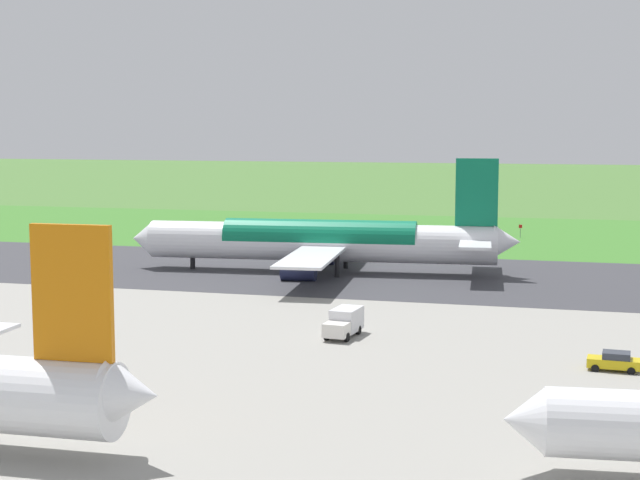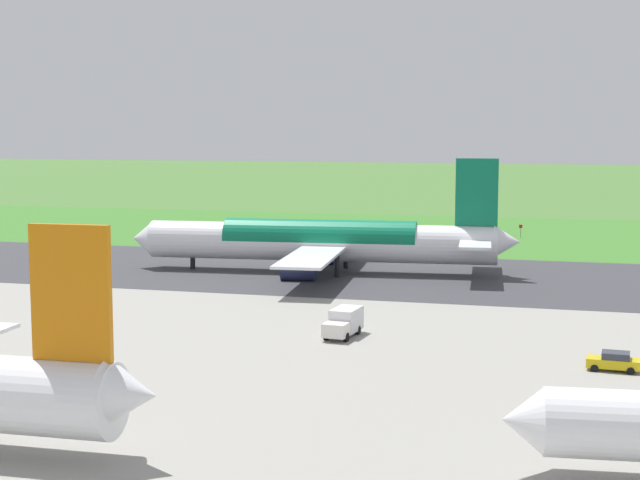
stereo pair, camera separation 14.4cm
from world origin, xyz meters
TOP-DOWN VIEW (x-y plane):
  - ground_plane at (0.00, 0.00)m, footprint 800.00×800.00m
  - runway_asphalt at (0.00, 0.00)m, footprint 600.00×38.60m
  - apron_concrete at (0.00, 71.93)m, footprint 440.00×110.00m
  - grass_verge_foreground at (0.00, -47.07)m, footprint 600.00×80.00m
  - airliner_main at (6.06, -0.03)m, footprint 54.15×44.35m
  - service_truck_baggage at (-6.10, 38.30)m, footprint 2.87×6.01m
  - service_car_followme at (-30.52, 45.15)m, footprint 4.31×2.14m
  - no_stopping_sign at (-18.11, -48.47)m, footprint 0.60×0.10m
  - traffic_cone_orange at (-12.68, -47.98)m, footprint 0.40×0.40m

SIDE VIEW (x-z plane):
  - ground_plane at x=0.00m, z-range 0.00..0.00m
  - grass_verge_foreground at x=0.00m, z-range 0.00..0.04m
  - apron_concrete at x=0.00m, z-range 0.00..0.05m
  - runway_asphalt at x=0.00m, z-range 0.00..0.06m
  - traffic_cone_orange at x=-12.68m, z-range 0.00..0.55m
  - service_car_followme at x=-30.52m, z-range 0.03..1.65m
  - service_truck_baggage at x=-6.10m, z-range 0.08..2.73m
  - no_stopping_sign at x=-18.11m, z-range 0.24..2.66m
  - airliner_main at x=6.06m, z-range -3.59..12.29m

